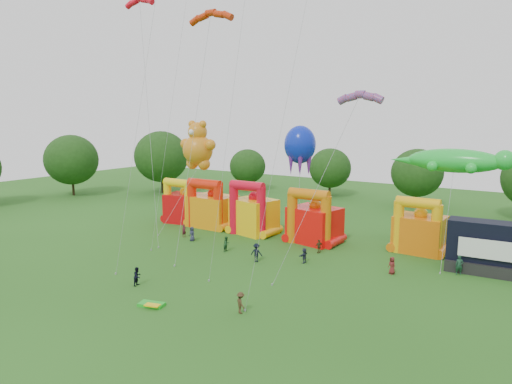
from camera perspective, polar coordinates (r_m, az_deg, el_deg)
The scene contains 24 objects.
ground at distance 36.45m, azimuth -17.42°, elevation -14.63°, with size 160.00×160.00×0.00m, color #245718.
tree_ring at distance 35.71m, azimuth -18.36°, elevation -4.57°, with size 122.87×124.96×12.07m.
bouncy_castle_0 at distance 64.64m, azimuth -9.02°, elevation -1.67°, with size 5.64×4.87×6.30m.
bouncy_castle_1 at distance 61.58m, azimuth -5.60°, elevation -2.05°, with size 5.76×4.63×6.62m.
bouncy_castle_2 at distance 57.59m, azimuth -0.42°, elevation -2.69°, with size 6.03×5.26×6.86m.
bouncy_castle_3 at distance 53.96m, azimuth 7.19°, elevation -3.71°, with size 6.22×5.37×6.54m.
bouncy_castle_4 at distance 52.76m, azimuth 19.72°, elevation -4.60°, with size 5.23×4.26×6.25m.
stage_trailer at distance 48.37m, azimuth 27.34°, elevation -6.30°, with size 7.84×3.37×4.99m.
teddy_bear_kite at distance 59.97m, azimuth -8.34°, elevation 2.61°, with size 5.60×8.56×14.30m.
gecko_kite at distance 50.95m, azimuth 23.25°, elevation 1.00°, with size 12.34×9.55×11.48m.
octopus_kite at distance 55.65m, azimuth 5.49°, elevation 3.10°, with size 3.86×4.80×13.72m.
parafoil_kites at distance 49.22m, azimuth -7.54°, elevation 6.73°, with size 32.98×9.50×29.69m.
diamond_kites at distance 43.15m, azimuth -7.12°, elevation 11.39°, with size 20.39×14.19×38.56m.
folded_kite_bundle at distance 37.44m, azimuth -12.91°, elevation -13.55°, with size 2.19×1.50×0.31m.
spectator_0 at distance 55.06m, azimuth -8.00°, elevation -5.20°, with size 0.84×0.55×1.72m, color #272A41.
spectator_1 at distance 56.90m, azimuth -8.98°, elevation -4.81°, with size 0.58×0.38×1.60m, color #501724.
spectator_2 at distance 50.39m, azimuth -3.69°, elevation -6.51°, with size 0.82×0.64×1.68m, color #1C4723.
spectator_3 at distance 46.73m, azimuth 0.06°, elevation -7.59°, with size 1.25×0.72×1.94m, color black.
spectator_4 at distance 50.14m, azimuth 7.90°, elevation -6.75°, with size 0.89×0.37×1.52m, color #463A1C.
spectator_5 at distance 46.71m, azimuth 6.05°, elevation -7.90°, with size 1.44×0.46×1.55m, color #262A40.
spectator_6 at distance 45.14m, azimuth 16.63°, elevation -8.79°, with size 0.81×0.52×1.65m, color maroon.
spectator_7 at distance 47.03m, azimuth 24.07°, elevation -8.35°, with size 0.68×0.45×1.86m, color #183C29.
spectator_8 at distance 41.77m, azimuth -14.60°, elevation -10.16°, with size 0.81×0.63×1.66m, color black.
spectator_9 at distance 35.10m, azimuth -1.94°, elevation -13.68°, with size 1.07×0.62×1.66m, color #3E2C18.
Camera 1 is at (26.17, -20.84, 14.48)m, focal length 32.00 mm.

